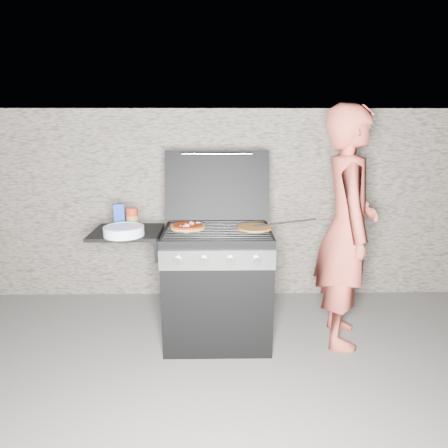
{
  "coord_description": "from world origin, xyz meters",
  "views": [
    {
      "loc": [
        0.01,
        -2.85,
        1.68
      ],
      "look_at": [
        0.05,
        0.0,
        0.95
      ],
      "focal_mm": 32.0,
      "sensor_mm": 36.0,
      "label": 1
    }
  ],
  "objects_px": {
    "pizza_topped": "(188,226)",
    "gas_grill": "(185,286)",
    "person": "(347,229)",
    "sauce_jar": "(132,217)"
  },
  "relations": [
    {
      "from": "pizza_topped",
      "to": "sauce_jar",
      "type": "height_order",
      "value": "sauce_jar"
    },
    {
      "from": "sauce_jar",
      "to": "person",
      "type": "xyz_separation_m",
      "value": [
        1.63,
        -0.14,
        -0.07
      ]
    },
    {
      "from": "pizza_topped",
      "to": "sauce_jar",
      "type": "distance_m",
      "value": 0.46
    },
    {
      "from": "person",
      "to": "sauce_jar",
      "type": "bearing_deg",
      "value": 93.91
    },
    {
      "from": "pizza_topped",
      "to": "gas_grill",
      "type": "bearing_deg",
      "value": -128.91
    },
    {
      "from": "pizza_topped",
      "to": "sauce_jar",
      "type": "xyz_separation_m",
      "value": [
        -0.44,
        0.12,
        0.05
      ]
    },
    {
      "from": "gas_grill",
      "to": "pizza_topped",
      "type": "xyz_separation_m",
      "value": [
        0.03,
        0.04,
        0.47
      ]
    },
    {
      "from": "person",
      "to": "gas_grill",
      "type": "bearing_deg",
      "value": 99.49
    },
    {
      "from": "sauce_jar",
      "to": "person",
      "type": "height_order",
      "value": "person"
    },
    {
      "from": "person",
      "to": "pizza_topped",
      "type": "bearing_deg",
      "value": 97.75
    }
  ]
}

